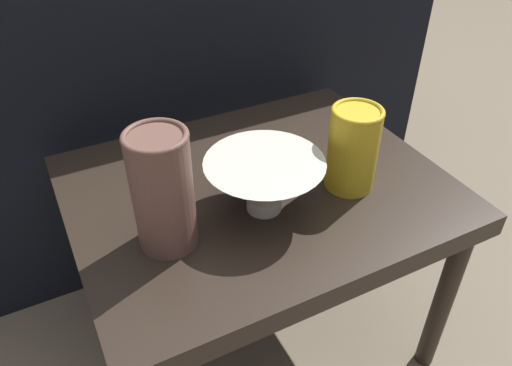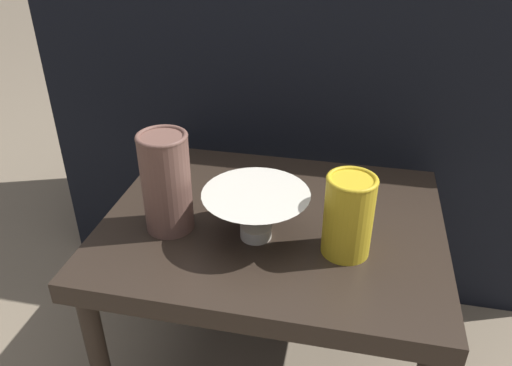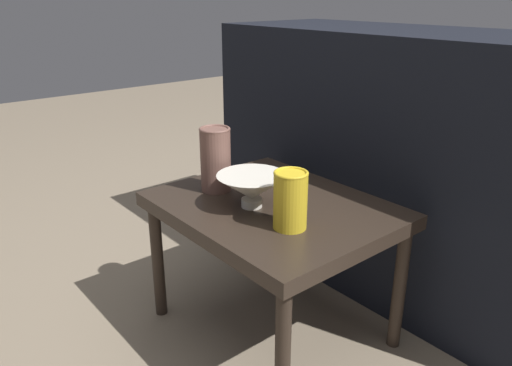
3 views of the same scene
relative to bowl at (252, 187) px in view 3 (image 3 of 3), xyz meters
The scene contains 6 objects.
ground_plane 0.47m from the bowl, 71.39° to the left, with size 8.00×8.00×0.00m, color #7F705B.
table 0.12m from the bowl, 71.39° to the left, with size 0.63×0.51×0.41m.
couch_backdrop 0.61m from the bowl, 88.09° to the left, with size 1.27×0.50×0.84m.
bowl is the anchor object (origin of this frame).
vase_textured_left 0.17m from the bowl, behind, with size 0.09×0.09×0.19m.
vase_colorful_right 0.16m from the bowl, ahead, with size 0.08×0.08×0.15m.
Camera 3 is at (0.93, -0.84, 0.95)m, focal length 35.00 mm.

